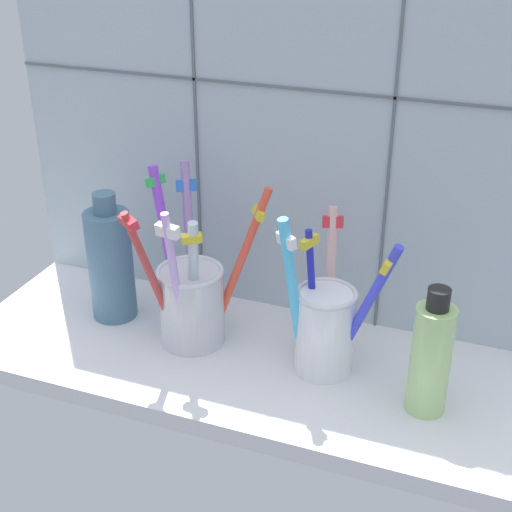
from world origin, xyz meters
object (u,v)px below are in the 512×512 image
at_px(ceramic_vase, 111,263).
at_px(soap_bottle, 431,357).
at_px(toothbrush_cup_right, 325,323).
at_px(toothbrush_cup_left, 191,296).

relative_size(ceramic_vase, soap_bottle, 1.16).
height_order(toothbrush_cup_right, soap_bottle, toothbrush_cup_right).
xyz_separation_m(ceramic_vase, soap_bottle, (0.36, -0.04, -0.01)).
xyz_separation_m(toothbrush_cup_left, toothbrush_cup_right, (0.15, 0.00, -0.00)).
bearing_deg(soap_bottle, toothbrush_cup_right, 165.10).
bearing_deg(toothbrush_cup_right, ceramic_vase, 176.62).
distance_m(toothbrush_cup_left, toothbrush_cup_right, 0.15).
distance_m(toothbrush_cup_left, soap_bottle, 0.26).
distance_m(ceramic_vase, soap_bottle, 0.36).
bearing_deg(toothbrush_cup_right, toothbrush_cup_left, -179.93).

